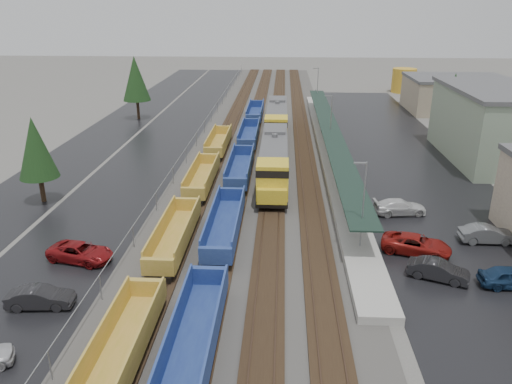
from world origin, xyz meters
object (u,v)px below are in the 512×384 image
(parked_car_west_c, at_px, (80,252))
(parked_car_east_c, at_px, (400,207))
(well_string_yellow, at_px, (175,235))
(parked_car_east_d, at_px, (511,277))
(locomotive_lead, at_px, (274,160))
(parked_car_west_b, at_px, (40,298))
(well_string_blue, at_px, (234,193))
(parked_car_east_e, at_px, (487,234))
(parked_car_east_b, at_px, (416,245))
(storage_tank, at_px, (404,80))
(locomotive_trail, at_px, (277,120))
(parked_car_east_a, at_px, (438,270))

(parked_car_west_c, height_order, parked_car_east_c, parked_car_east_c)
(well_string_yellow, height_order, parked_car_east_d, well_string_yellow)
(well_string_yellow, height_order, parked_car_west_c, well_string_yellow)
(parked_car_west_c, distance_m, parked_car_east_c, 29.84)
(locomotive_lead, xyz_separation_m, parked_car_west_b, (-15.37, -26.62, -1.81))
(well_string_blue, bearing_deg, parked_car_east_c, -6.97)
(well_string_yellow, distance_m, parked_car_east_e, 26.91)
(well_string_blue, relative_size, parked_car_east_d, 20.52)
(well_string_yellow, relative_size, parked_car_east_d, 15.87)
(parked_car_west_b, distance_m, parked_car_east_b, 29.11)
(storage_tank, bearing_deg, locomotive_trail, -124.01)
(well_string_yellow, height_order, parked_car_east_e, well_string_yellow)
(parked_car_east_a, relative_size, parked_car_east_c, 0.87)
(locomotive_trail, height_order, parked_car_east_e, locomotive_trail)
(parked_car_east_a, relative_size, parked_car_east_d, 0.98)
(storage_tank, height_order, parked_car_west_c, storage_tank)
(parked_car_west_b, bearing_deg, well_string_yellow, -43.09)
(well_string_yellow, relative_size, parked_car_east_a, 16.14)
(parked_car_east_a, height_order, parked_car_east_e, parked_car_east_e)
(parked_car_west_b, xyz_separation_m, parked_car_east_e, (34.18, 11.73, 0.03))
(parked_car_east_a, height_order, parked_car_east_c, parked_car_east_c)
(parked_car_east_b, bearing_deg, parked_car_east_e, -51.23)
(parked_car_west_c, height_order, parked_car_east_b, parked_car_east_b)
(parked_car_east_d, bearing_deg, parked_car_east_e, -7.80)
(well_string_yellow, bearing_deg, locomotive_trail, 78.20)
(parked_car_east_b, distance_m, parked_car_east_e, 7.02)
(parked_car_west_b, height_order, parked_car_west_c, parked_car_west_c)
(storage_tank, height_order, parked_car_east_b, storage_tank)
(parked_car_east_d, xyz_separation_m, parked_car_east_e, (0.98, 7.32, -0.01))
(locomotive_trail, distance_m, parked_car_east_b, 40.16)
(parked_car_east_d, bearing_deg, parked_car_west_c, 85.99)
(parked_car_east_a, xyz_separation_m, parked_car_east_c, (-0.24, 12.39, 0.01))
(well_string_yellow, relative_size, parked_car_east_e, 15.50)
(parked_car_east_b, bearing_deg, parked_car_east_a, -152.10)
(parked_car_east_d, bearing_deg, locomotive_trail, 22.23)
(well_string_yellow, xyz_separation_m, parked_car_west_c, (-7.16, -2.72, -0.38))
(parked_car_east_b, bearing_deg, locomotive_lead, 54.56)
(storage_tank, height_order, parked_car_east_e, storage_tank)
(well_string_blue, xyz_separation_m, parked_car_east_e, (22.80, -7.91, -0.39))
(parked_car_west_b, relative_size, parked_car_east_a, 1.00)
(well_string_blue, height_order, parked_car_east_e, well_string_blue)
(parked_car_east_d, bearing_deg, parked_car_east_b, 48.40)
(storage_tank, relative_size, parked_car_east_e, 1.17)
(locomotive_lead, relative_size, parked_car_east_c, 4.13)
(parked_car_east_e, bearing_deg, well_string_blue, 70.57)
(well_string_yellow, distance_m, parked_car_east_c, 22.18)
(parked_car_east_d, bearing_deg, well_string_yellow, 79.03)
(locomotive_lead, height_order, parked_car_east_e, locomotive_lead)
(locomotive_trail, height_order, storage_tank, storage_tank)
(parked_car_west_c, relative_size, parked_car_east_a, 1.18)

